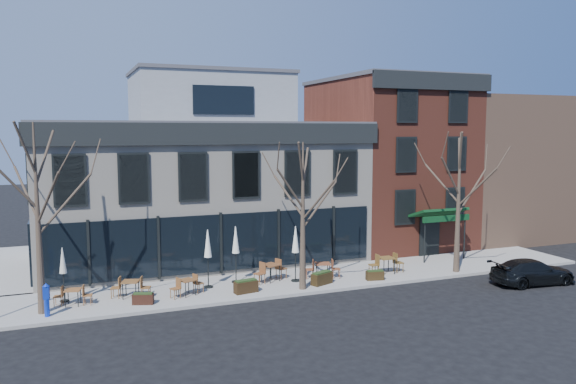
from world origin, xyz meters
name	(u,v)px	position (x,y,z in m)	size (l,w,h in m)	color
ground	(221,278)	(0.00, 0.00, 0.00)	(120.00, 120.00, 0.00)	black
sidewalk_front	(294,281)	(3.25, -2.15, 0.07)	(33.50, 4.70, 0.15)	gray
corner_building	(199,180)	(0.07, 5.07, 4.72)	(18.39, 10.39, 11.10)	beige
red_brick_building	(387,161)	(13.00, 4.98, 5.64)	(8.20, 11.78, 11.18)	brown
bg_building	(493,166)	(23.00, 6.00, 5.00)	(12.00, 12.00, 10.00)	#8C664C
tree_corner	(38,216)	(-8.49, -3.20, 4.25)	(3.93, 3.98, 7.92)	#382B21
tree_mid	(303,214)	(3.01, -3.90, 3.79)	(3.50, 3.55, 7.04)	#382B21
tree_right	(459,200)	(12.01, -3.90, 4.02)	(3.72, 3.77, 7.48)	#382B21
parked_sedan	(533,272)	(14.33, -6.90, 0.63)	(1.77, 4.36, 1.27)	black
call_box	(47,299)	(-8.29, -3.74, 0.89)	(0.28, 0.28, 1.40)	#0E2DB9
cafe_set_0	(73,295)	(-7.29, -2.54, 0.59)	(1.69, 0.79, 0.86)	brown
cafe_set_1	(131,287)	(-4.83, -2.32, 0.64)	(1.86, 1.03, 0.95)	brown
cafe_set_2	(187,285)	(-2.37, -2.91, 0.62)	(1.74, 1.08, 0.91)	brown
cafe_set_3	(271,271)	(2.04, -2.02, 0.69)	(2.03, 1.23, 1.05)	brown
cafe_set_4	(323,269)	(4.72, -2.50, 0.65)	(1.88, 0.96, 0.97)	brown
cafe_set_5	(386,263)	(8.29, -2.83, 0.69)	(2.00, 0.82, 1.05)	brown
umbrella_0	(63,264)	(-7.65, -1.83, 1.88)	(0.39, 0.39, 2.44)	black
umbrella_1	(208,247)	(-1.15, -2.00, 2.16)	(0.46, 0.46, 2.85)	black
umbrella_2	(236,243)	(0.35, -1.61, 2.16)	(0.45, 0.45, 2.84)	black
umbrella_3	(296,242)	(3.20, -2.50, 2.14)	(0.45, 0.45, 2.82)	black
planter_0	(143,298)	(-4.43, -3.50, 0.40)	(0.97, 0.63, 0.51)	black
planter_1	(246,286)	(0.28, -3.50, 0.46)	(1.16, 0.62, 0.62)	black
planter_2	(322,278)	(4.20, -3.50, 0.47)	(1.22, 0.85, 0.64)	black
planter_3	(375,275)	(7.06, -3.76, 0.40)	(0.95, 0.52, 0.50)	#302210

